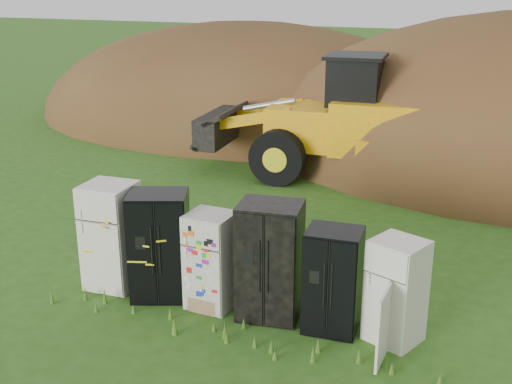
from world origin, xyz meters
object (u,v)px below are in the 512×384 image
at_px(fridge_leftmost, 111,236).
at_px(fridge_black_right, 333,280).
at_px(fridge_dark_mid, 270,261).
at_px(fridge_black_side, 160,245).
at_px(fridge_open_door, 396,291).
at_px(fridge_sticker, 211,261).
at_px(wheel_loader, 322,116).

distance_m(fridge_leftmost, fridge_black_right, 3.94).
bearing_deg(fridge_dark_mid, fridge_black_side, 174.19).
relative_size(fridge_dark_mid, fridge_black_right, 1.16).
bearing_deg(fridge_open_door, fridge_sticker, -156.74).
xyz_separation_m(fridge_sticker, fridge_dark_mid, (0.99, 0.06, 0.14)).
bearing_deg(wheel_loader, fridge_black_side, -98.30).
relative_size(fridge_black_side, wheel_loader, 0.27).
distance_m(fridge_black_side, fridge_black_right, 2.98).
height_order(fridge_leftmost, fridge_black_side, fridge_leftmost).
bearing_deg(fridge_leftmost, fridge_open_door, -2.85).
height_order(fridge_black_side, fridge_dark_mid, fridge_dark_mid).
bearing_deg(fridge_black_right, fridge_open_door, -1.02).
bearing_deg(fridge_open_door, fridge_dark_mid, -158.05).
distance_m(fridge_leftmost, fridge_sticker, 1.92).
relative_size(fridge_open_door, wheel_loader, 0.23).
xyz_separation_m(fridge_dark_mid, wheel_loader, (-1.34, 7.64, 0.70)).
height_order(fridge_leftmost, fridge_open_door, fridge_leftmost).
distance_m(fridge_black_side, fridge_open_door, 3.93).
bearing_deg(fridge_dark_mid, fridge_leftmost, 172.93).
bearing_deg(fridge_leftmost, fridge_black_side, -5.07).
bearing_deg(fridge_dark_mid, wheel_loader, 92.65).
bearing_deg(fridge_black_side, fridge_open_door, -20.90).
relative_size(fridge_black_right, fridge_open_door, 1.03).
bearing_deg(fridge_black_side, fridge_dark_mid, -19.89).
bearing_deg(fridge_black_right, fridge_sticker, 176.82).
relative_size(fridge_sticker, fridge_open_door, 1.01).
relative_size(fridge_leftmost, wheel_loader, 0.27).
distance_m(fridge_black_right, wheel_loader, 8.09).
relative_size(fridge_sticker, fridge_black_right, 0.99).
bearing_deg(fridge_leftmost, fridge_black_right, -3.41).
relative_size(fridge_sticker, wheel_loader, 0.24).
bearing_deg(fridge_black_side, fridge_sticker, -21.90).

